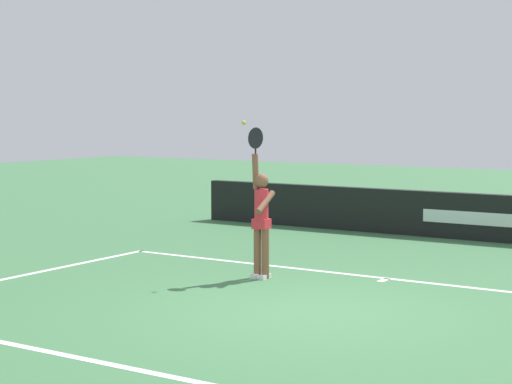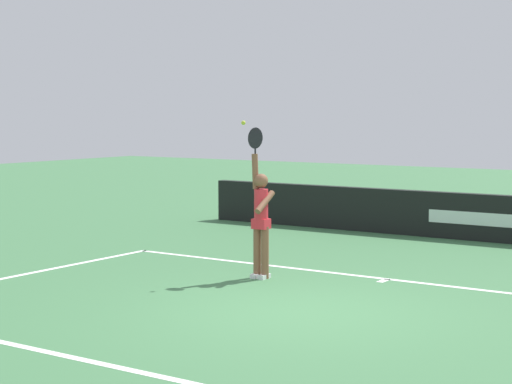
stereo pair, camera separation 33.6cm
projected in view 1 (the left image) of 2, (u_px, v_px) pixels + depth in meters
The scene contains 5 objects.
ground_plane at pixel (306, 311), 11.68m from camera, with size 60.00×60.00×0.00m, color #3D7144.
court_lines at pixel (295, 315), 11.45m from camera, with size 10.38×6.09×0.00m.
back_wall at pixel (484, 218), 17.98m from camera, with size 13.64×0.24×0.97m.
tennis_player at pixel (261, 216), 13.90m from camera, with size 0.44×0.48×2.43m.
tennis_ball at pixel (244, 123), 13.74m from camera, with size 0.07×0.07×0.07m.
Camera 1 is at (5.59, -10.05, 2.65)m, focal length 61.29 mm.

